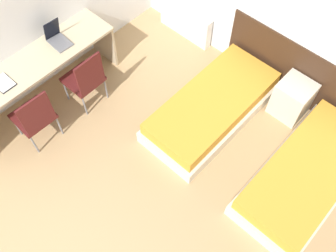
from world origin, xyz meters
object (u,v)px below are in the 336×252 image
Objects in this scene: bed_near_door at (307,174)px; chair_near_notebook at (34,116)px; bed_near_window at (212,107)px; nightstand at (292,99)px; laptop at (57,38)px; chair_near_laptop at (85,78)px.

chair_near_notebook is (-2.81, -1.75, 0.31)m from bed_near_door.
bed_near_window is 2.25m from chair_near_notebook.
chair_near_notebook is (-2.10, -2.51, 0.22)m from nightstand.
nightstand is at bearing 51.47° from chair_near_notebook.
laptop reaches higher than bed_near_window.
bed_near_door is at bearing 17.62° from laptop.
laptop is at bearing -147.62° from nightstand.
laptop is (-0.52, 0.05, 0.32)m from chair_near_laptop.
bed_near_window and bed_near_door have the same top height.
bed_near_door is (1.44, 0.00, 0.00)m from bed_near_window.
bed_near_window is at bearing 33.63° from chair_near_laptop.
chair_near_laptop is 0.61m from laptop.
chair_near_laptop and chair_near_notebook have the same top height.
laptop is (-3.34, -0.89, 0.63)m from bed_near_door.
bed_near_window is at bearing -133.24° from nightstand.
nightstand is 2.71m from chair_near_laptop.
laptop reaches higher than chair_near_notebook.
chair_near_notebook is at bearing -56.07° from laptop.
bed_near_door is 2.99m from chair_near_laptop.
chair_near_laptop is (-2.10, -1.71, 0.22)m from nightstand.
nightstand is at bearing 46.76° from bed_near_window.
nightstand is 3.15m from laptop.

